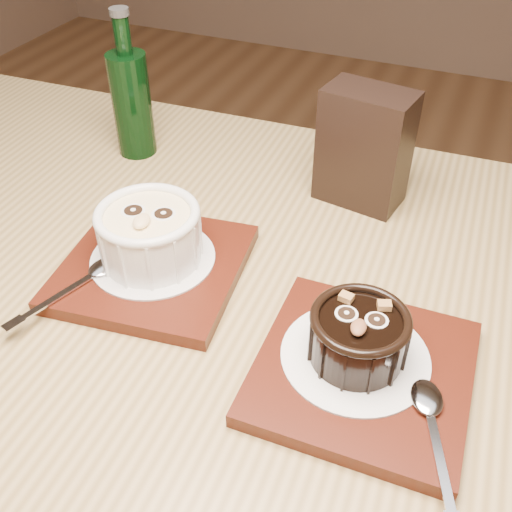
% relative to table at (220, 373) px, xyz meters
% --- Properties ---
extents(table, '(1.23, 0.84, 0.75)m').
position_rel_table_xyz_m(table, '(0.00, 0.00, 0.00)').
color(table, olive).
rests_on(table, ground).
extents(tray_left, '(0.20, 0.20, 0.01)m').
position_rel_table_xyz_m(tray_left, '(-0.09, 0.03, 0.10)').
color(tray_left, '#47170B').
rests_on(tray_left, table).
extents(doily_left, '(0.13, 0.13, 0.00)m').
position_rel_table_xyz_m(doily_left, '(-0.09, 0.03, 0.11)').
color(doily_left, white).
rests_on(doily_left, tray_left).
extents(ramekin_white, '(0.11, 0.11, 0.06)m').
position_rel_table_xyz_m(ramekin_white, '(-0.09, 0.03, 0.14)').
color(ramekin_white, white).
rests_on(ramekin_white, doily_left).
extents(spoon_left, '(0.07, 0.14, 0.01)m').
position_rel_table_xyz_m(spoon_left, '(-0.14, -0.03, 0.11)').
color(spoon_left, '#B4B7BD').
rests_on(spoon_left, tray_left).
extents(tray_right, '(0.18, 0.18, 0.01)m').
position_rel_table_xyz_m(tray_right, '(0.15, -0.02, 0.10)').
color(tray_right, '#47170B').
rests_on(tray_right, table).
extents(doily_right, '(0.13, 0.13, 0.00)m').
position_rel_table_xyz_m(doily_right, '(0.14, -0.02, 0.11)').
color(doily_right, white).
rests_on(doily_right, tray_right).
extents(ramekin_dark, '(0.08, 0.08, 0.05)m').
position_rel_table_xyz_m(ramekin_dark, '(0.14, -0.02, 0.13)').
color(ramekin_dark, black).
rests_on(ramekin_dark, doily_right).
extents(spoon_right, '(0.07, 0.13, 0.01)m').
position_rel_table_xyz_m(spoon_right, '(0.22, -0.07, 0.11)').
color(spoon_right, '#B4B7BD').
rests_on(spoon_right, tray_right).
extents(condiment_stand, '(0.11, 0.08, 0.14)m').
position_rel_table_xyz_m(condiment_stand, '(0.07, 0.25, 0.16)').
color(condiment_stand, black).
rests_on(condiment_stand, table).
extents(green_bottle, '(0.05, 0.05, 0.19)m').
position_rel_table_xyz_m(green_bottle, '(-0.24, 0.24, 0.17)').
color(green_bottle, black).
rests_on(green_bottle, table).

